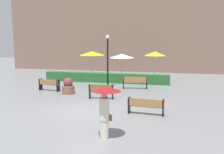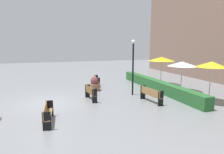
# 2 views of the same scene
# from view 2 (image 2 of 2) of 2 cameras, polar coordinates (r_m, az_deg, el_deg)

# --- Properties ---
(ground_plane) EXTENTS (60.00, 60.00, 0.00)m
(ground_plane) POSITION_cam_2_polar(r_m,az_deg,el_deg) (12.82, -18.88, -7.31)
(ground_plane) COLOR gray
(bench_far_left) EXTENTS (1.65, 0.59, 0.85)m
(bench_far_left) POSITION_cam_2_polar(r_m,az_deg,el_deg) (17.07, -4.68, -0.95)
(bench_far_left) COLOR #9E7242
(bench_far_left) RESTS_ON ground
(bench_near_right) EXTENTS (1.85, 0.51, 0.83)m
(bench_near_right) POSITION_cam_2_polar(r_m,az_deg,el_deg) (9.50, -18.87, -10.12)
(bench_near_right) COLOR #9E7242
(bench_near_right) RESTS_ON ground
(bench_mid_center) EXTENTS (1.58, 0.48, 0.92)m
(bench_mid_center) POSITION_cam_2_polar(r_m,az_deg,el_deg) (12.64, -6.55, -4.55)
(bench_mid_center) COLOR brown
(bench_mid_center) RESTS_ON ground
(bench_back_row) EXTENTS (1.89, 0.65, 0.92)m
(bench_back_row) POSITION_cam_2_polar(r_m,az_deg,el_deg) (12.35, 11.59, -5.01)
(bench_back_row) COLOR #9E7242
(bench_back_row) RESTS_ON ground
(planter_pot) EXTENTS (0.86, 0.86, 1.11)m
(planter_pot) POSITION_cam_2_polar(r_m,az_deg,el_deg) (15.29, -5.27, -2.28)
(planter_pot) COLOR brown
(planter_pot) RESTS_ON ground
(lamp_post) EXTENTS (0.28, 0.28, 3.99)m
(lamp_post) POSITION_cam_2_polar(r_m,az_deg,el_deg) (13.65, 6.35, 4.60)
(lamp_post) COLOR black
(lamp_post) RESTS_ON ground
(patio_umbrella_yellow) EXTENTS (2.29, 2.29, 2.56)m
(patio_umbrella_yellow) POSITION_cam_2_polar(r_m,az_deg,el_deg) (17.67, 14.70, 5.26)
(patio_umbrella_yellow) COLOR silver
(patio_umbrella_yellow) RESTS_ON ground
(patio_umbrella_white) EXTENTS (2.19, 2.19, 2.37)m
(patio_umbrella_white) POSITION_cam_2_polar(r_m,az_deg,el_deg) (15.48, 20.37, 3.71)
(patio_umbrella_white) COLOR silver
(patio_umbrella_white) RESTS_ON ground
(patio_umbrella_yellow_far) EXTENTS (1.84, 1.84, 2.62)m
(patio_umbrella_yellow_far) POSITION_cam_2_polar(r_m,az_deg,el_deg) (13.18, 27.79, 3.36)
(patio_umbrella_yellow_far) COLOR silver
(patio_umbrella_yellow_far) RESTS_ON ground
(hedge_strip) EXTENTS (10.75, 0.70, 0.81)m
(hedge_strip) POSITION_cam_2_polar(r_m,az_deg,el_deg) (15.78, 13.17, -2.41)
(hedge_strip) COLOR #28602D
(hedge_strip) RESTS_ON ground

